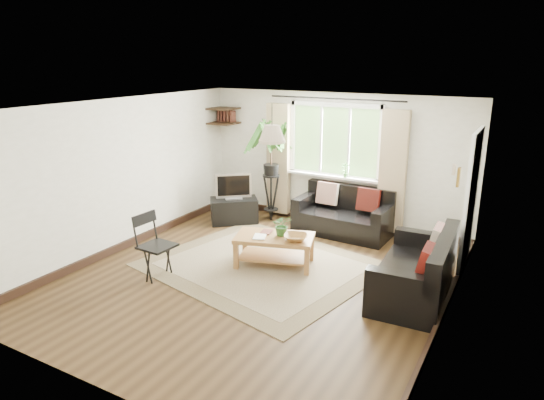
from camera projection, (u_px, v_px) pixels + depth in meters
The scene contains 24 objects.
floor at pixel (258, 278), 6.83m from camera, with size 5.50×5.50×0.00m, color #322010.
ceiling at pixel (257, 106), 6.14m from camera, with size 5.50×5.50×0.00m, color white.
wall_back at pixel (335, 160), 8.79m from camera, with size 5.00×0.02×2.40m, color silver.
wall_front at pixel (95, 274), 4.18m from camera, with size 5.00×0.02×2.40m, color silver.
wall_left at pixel (122, 175), 7.65m from camera, with size 0.02×5.50×2.40m, color silver.
wall_right at pixel (453, 228), 5.32m from camera, with size 0.02×5.50×2.40m, color silver.
rug at pixel (262, 265), 7.24m from camera, with size 3.10×2.66×0.02m, color #BAAE90.
window at pixel (335, 141), 8.65m from camera, with size 2.50×0.16×2.16m, color white, non-canonical shape.
door at pixel (470, 205), 6.81m from camera, with size 0.06×0.96×2.06m, color silver.
corner_shelf at pixel (224, 116), 9.43m from camera, with size 0.50×0.50×0.34m, color black, non-canonical shape.
pendant_lamp at pixel (272, 130), 6.58m from camera, with size 0.36×0.36×0.54m, color beige, non-canonical shape.
wall_sconce at pixel (456, 173), 5.45m from camera, with size 0.12×0.12×0.28m, color beige, non-canonical shape.
sofa_back at pixel (343, 213), 8.45m from camera, with size 1.65×0.82×0.77m, color black, non-canonical shape.
sofa_right at pixel (414, 267), 6.24m from camera, with size 0.85×1.70×0.80m, color black, non-canonical shape.
coffee_table at pixel (274, 251), 7.19m from camera, with size 1.14×0.62×0.47m, color #986431, non-canonical shape.
table_plant at pixel (282, 225), 7.11m from camera, with size 0.28×0.25×0.31m, color #2A5A24.
bowl at pixel (296, 237), 6.95m from camera, with size 0.34×0.34×0.08m, color olive.
book_a at pixel (254, 236), 7.08m from camera, with size 0.18×0.24×0.02m, color white.
book_b at pixel (261, 231), 7.29m from camera, with size 0.16×0.22×0.02m, color brown.
tv_stand at pixel (234, 210), 9.08m from camera, with size 0.86×0.48×0.46m, color black.
tv at pixel (234, 186), 8.94m from camera, with size 0.66×0.22×0.50m, color #A5A5AA, non-canonical shape.
palm_stand at pixel (271, 171), 9.00m from camera, with size 0.74×0.74×1.91m, color black, non-canonical shape.
folding_chair at pixel (157, 247), 6.72m from camera, with size 0.48×0.48×0.92m, color black, non-canonical shape.
sill_plant at pixel (345, 170), 8.61m from camera, with size 0.14×0.10×0.27m, color #2D6023.
Camera 1 is at (3.20, -5.35, 3.01)m, focal length 32.00 mm.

